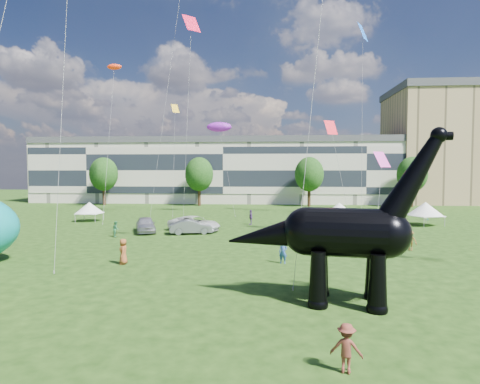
{
  "coord_description": "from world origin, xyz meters",
  "views": [
    {
      "loc": [
        0.7,
        -19.73,
        6.51
      ],
      "look_at": [
        -1.28,
        8.0,
        5.0
      ],
      "focal_mm": 30.0,
      "sensor_mm": 36.0,
      "label": 1
    }
  ],
  "objects": [
    {
      "name": "tree_mid_left",
      "position": [
        -12.0,
        53.0,
        6.29
      ],
      "size": [
        5.2,
        5.2,
        9.44
      ],
      "color": "#382314",
      "rests_on": "ground"
    },
    {
      "name": "terrace_row",
      "position": [
        -8.0,
        62.0,
        6.0
      ],
      "size": [
        78.0,
        11.0,
        12.0
      ],
      "primitive_type": "cube",
      "color": "beige",
      "rests_on": "ground"
    },
    {
      "name": "tree_far_left",
      "position": [
        -30.0,
        53.0,
        6.29
      ],
      "size": [
        5.2,
        5.2,
        9.44
      ],
      "color": "#382314",
      "rests_on": "ground"
    },
    {
      "name": "car_dark",
      "position": [
        9.28,
        24.82,
        0.8
      ],
      "size": [
        4.34,
        5.98,
        1.61
      ],
      "primitive_type": "imported",
      "rotation": [
        0.0,
        0.0,
        -0.43
      ],
      "color": "#595960",
      "rests_on": "ground"
    },
    {
      "name": "apartment_block",
      "position": [
        40.0,
        65.0,
        11.0
      ],
      "size": [
        28.0,
        18.0,
        22.0
      ],
      "primitive_type": "cube",
      "color": "tan",
      "rests_on": "ground"
    },
    {
      "name": "visitors",
      "position": [
        0.31,
        15.02,
        0.83
      ],
      "size": [
        50.34,
        41.93,
        1.8
      ],
      "color": "#928E9C",
      "rests_on": "ground"
    },
    {
      "name": "gazebo_near",
      "position": [
        9.16,
        28.75,
        1.86
      ],
      "size": [
        3.8,
        3.8,
        2.65
      ],
      "rotation": [
        0.0,
        0.0,
        -0.0
      ],
      "color": "white",
      "rests_on": "ground"
    },
    {
      "name": "ground",
      "position": [
        0.0,
        0.0,
        0.0
      ],
      "size": [
        220.0,
        220.0,
        0.0
      ],
      "primitive_type": "plane",
      "color": "#16330C",
      "rests_on": "ground"
    },
    {
      "name": "gazebo_left",
      "position": [
        -22.14,
        29.74,
        1.71
      ],
      "size": [
        3.51,
        3.51,
        2.44
      ],
      "rotation": [
        0.0,
        0.0,
        0.01
      ],
      "color": "white",
      "rests_on": "ground"
    },
    {
      "name": "car_silver",
      "position": [
        -12.19,
        21.3,
        0.81
      ],
      "size": [
        3.44,
        5.12,
        1.62
      ],
      "primitive_type": "imported",
      "rotation": [
        0.0,
        0.0,
        0.35
      ],
      "color": "silver",
      "rests_on": "ground"
    },
    {
      "name": "car_white",
      "position": [
        -7.2,
        22.41,
        0.8
      ],
      "size": [
        6.36,
        4.88,
        1.6
      ],
      "primitive_type": "imported",
      "rotation": [
        0.0,
        0.0,
        1.13
      ],
      "color": "silver",
      "rests_on": "ground"
    },
    {
      "name": "tree_far_right",
      "position": [
        26.0,
        53.0,
        6.29
      ],
      "size": [
        5.2,
        5.2,
        9.44
      ],
      "color": "#382314",
      "rests_on": "ground"
    },
    {
      "name": "dinosaur_sculpture",
      "position": [
        4.08,
        0.03,
        3.33
      ],
      "size": [
        10.83,
        3.72,
        8.82
      ],
      "rotation": [
        0.0,
        0.0,
        -0.17
      ],
      "color": "black",
      "rests_on": "ground"
    },
    {
      "name": "car_grey",
      "position": [
        -7.17,
        20.46,
        0.73
      ],
      "size": [
        4.65,
        2.57,
        1.45
      ],
      "primitive_type": "imported",
      "rotation": [
        0.0,
        0.0,
        1.82
      ],
      "color": "slate",
      "rests_on": "ground"
    },
    {
      "name": "gazebo_far",
      "position": [
        19.21,
        28.85,
        1.94
      ],
      "size": [
        5.14,
        5.14,
        2.77
      ],
      "rotation": [
        0.0,
        0.0,
        0.37
      ],
      "color": "white",
      "rests_on": "ground"
    },
    {
      "name": "tree_mid_right",
      "position": [
        8.0,
        53.0,
        6.29
      ],
      "size": [
        5.2,
        5.2,
        9.44
      ],
      "color": "#382314",
      "rests_on": "ground"
    }
  ]
}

